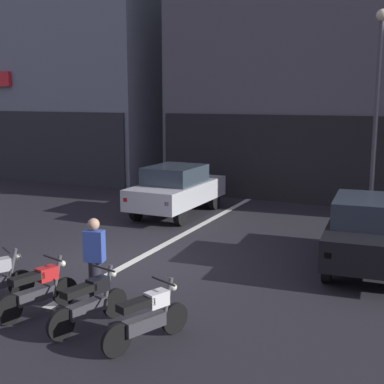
{
  "coord_description": "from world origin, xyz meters",
  "views": [
    {
      "loc": [
        6.24,
        -10.01,
        3.82
      ],
      "look_at": [
        0.63,
        2.0,
        1.4
      ],
      "focal_mm": 48.55,
      "sensor_mm": 36.0,
      "label": 1
    }
  ],
  "objects": [
    {
      "name": "building_corner_left",
      "position": [
        -10.06,
        12.43,
        7.49
      ],
      "size": [
        9.57,
        8.2,
        15.01
      ],
      "color": "gray",
      "rests_on": "ground"
    },
    {
      "name": "car_black_parked_kerbside",
      "position": [
        5.08,
        1.91,
        0.89
      ],
      "size": [
        2.08,
        4.23,
        1.64
      ],
      "color": "black",
      "rests_on": "ground"
    },
    {
      "name": "motorcycle_white_row_right_mid",
      "position": [
        2.4,
        -3.43,
        0.46
      ],
      "size": [
        0.73,
        1.58,
        0.98
      ],
      "color": "black",
      "rests_on": "ground"
    },
    {
      "name": "motorcycle_red_row_left_mid",
      "position": [
        0.05,
        -3.23,
        0.46
      ],
      "size": [
        0.62,
        1.63,
        0.98
      ],
      "color": "black",
      "rests_on": "ground"
    },
    {
      "name": "motorcycle_black_row_centre",
      "position": [
        1.22,
        -3.31,
        0.46
      ],
      "size": [
        0.59,
        1.64,
        0.98
      ],
      "color": "black",
      "rests_on": "ground"
    },
    {
      "name": "car_silver_crossing_near",
      "position": [
        -1.3,
        4.94,
        0.89
      ],
      "size": [
        1.8,
        4.12,
        1.64
      ],
      "color": "black",
      "rests_on": "ground"
    },
    {
      "name": "ground_plane",
      "position": [
        0.0,
        0.0,
        0.0
      ],
      "size": [
        120.0,
        120.0,
        0.0
      ],
      "primitive_type": "plane",
      "color": "#232328"
    },
    {
      "name": "building_mid_block",
      "position": [
        0.79,
        12.42,
        5.22
      ],
      "size": [
        9.08,
        7.81,
        10.47
      ],
      "color": "#56565B",
      "rests_on": "ground"
    },
    {
      "name": "person_by_motorcycles",
      "position": [
        0.76,
        -2.5,
        0.86
      ],
      "size": [
        0.4,
        0.3,
        1.67
      ],
      "color": "#23232D",
      "rests_on": "ground"
    },
    {
      "name": "street_lamp",
      "position": [
        4.57,
        6.87,
        3.92
      ],
      "size": [
        0.36,
        0.36,
        6.4
      ],
      "color": "#47474C",
      "rests_on": "ground"
    },
    {
      "name": "lane_centre_line",
      "position": [
        0.0,
        6.0,
        0.0
      ],
      "size": [
        0.2,
        18.0,
        0.01
      ],
      "primitive_type": "cube",
      "color": "silver",
      "rests_on": "ground"
    }
  ]
}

